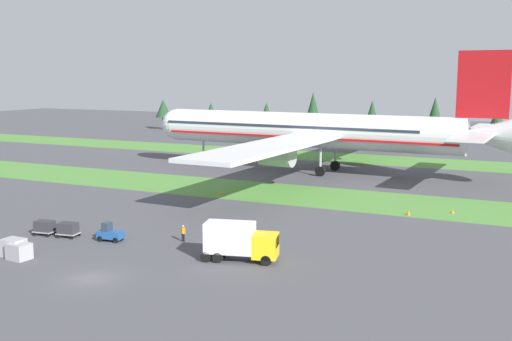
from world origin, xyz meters
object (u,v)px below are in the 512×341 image
object	(u,v)px
taxiway_marker_2	(408,212)
uld_container_0	(19,251)
ground_crew_marshaller	(183,233)
uld_container_1	(14,247)
taxiway_marker_0	(453,211)
baggage_tug	(110,233)
taxiway_marker_1	(221,193)
catering_truck	(239,240)
cargo_dolly_second	(45,227)
airliner	(317,130)
cargo_dolly_lead	(68,229)

from	to	relation	value
taxiway_marker_2	uld_container_0	bearing A→B (deg)	-130.70
ground_crew_marshaller	uld_container_1	size ratio (longest dim) A/B	0.87
ground_crew_marshaller	taxiway_marker_0	size ratio (longest dim) A/B	3.84
baggage_tug	taxiway_marker_1	world-z (taller)	baggage_tug
catering_truck	taxiway_marker_1	distance (m)	31.52
catering_truck	taxiway_marker_2	xyz separation A→B (m)	(10.30, 25.44, -1.61)
cargo_dolly_second	uld_container_0	size ratio (longest dim) A/B	1.19
airliner	baggage_tug	xyz separation A→B (m)	(-4.06, -51.65, -6.58)
airliner	cargo_dolly_second	bearing A→B (deg)	169.55
taxiway_marker_2	taxiway_marker_1	bearing A→B (deg)	177.14
baggage_tug	catering_truck	distance (m)	15.21
cargo_dolly_lead	taxiway_marker_2	world-z (taller)	cargo_dolly_lead
baggage_tug	ground_crew_marshaller	bearing A→B (deg)	105.55
cargo_dolly_second	uld_container_1	world-z (taller)	uld_container_1
airliner	uld_container_1	xyz separation A→B (m)	(-8.84, -59.84, -6.55)
airliner	uld_container_1	size ratio (longest dim) A/B	39.71
baggage_tug	ground_crew_marshaller	distance (m)	7.60
uld_container_1	taxiway_marker_0	xyz separation A→B (m)	(34.99, 36.64, -0.62)
cargo_dolly_lead	uld_container_0	distance (m)	8.13
airliner	taxiway_marker_1	distance (m)	26.77
airliner	taxiway_marker_2	distance (m)	34.84
cargo_dolly_second	taxiway_marker_2	bearing A→B (deg)	120.38
airliner	catering_truck	bearing A→B (deg)	-165.67
cargo_dolly_lead	taxiway_marker_2	distance (m)	39.88
baggage_tug	taxiway_marker_1	xyz separation A→B (m)	(-1.38, 26.42, -0.54)
taxiway_marker_0	airliner	bearing A→B (deg)	138.42
cargo_dolly_lead	taxiway_marker_2	xyz separation A→B (m)	(30.44, 25.76, -0.57)
airliner	baggage_tug	world-z (taller)	airliner
cargo_dolly_second	cargo_dolly_lead	bearing A→B (deg)	90.00
catering_truck	uld_container_1	xyz separation A→B (m)	(-19.95, -7.83, -1.11)
cargo_dolly_lead	taxiway_marker_2	size ratio (longest dim) A/B	3.46
cargo_dolly_lead	baggage_tug	bearing A→B (deg)	90.00
cargo_dolly_second	taxiway_marker_0	size ratio (longest dim) A/B	5.25
airliner	cargo_dolly_second	world-z (taller)	airliner
ground_crew_marshaller	taxiway_marker_1	xyz separation A→B (m)	(-8.36, 23.42, -0.68)
baggage_tug	cargo_dolly_lead	distance (m)	5.03
taxiway_marker_0	taxiway_marker_2	xyz separation A→B (m)	(-4.75, -3.37, 0.12)
airliner	uld_container_0	distance (m)	61.18
ground_crew_marshaller	taxiway_marker_1	distance (m)	24.87
cargo_dolly_lead	ground_crew_marshaller	bearing A→B (deg)	99.37
ground_crew_marshaller	uld_container_0	world-z (taller)	ground_crew_marshaller
catering_truck	cargo_dolly_second	bearing A→B (deg)	-102.30
airliner	uld_container_1	distance (m)	60.85
cargo_dolly_lead	taxiway_marker_1	distance (m)	27.35
ground_crew_marshaller	taxiway_marker_2	xyz separation A→B (m)	(18.48, 22.08, -0.60)
ground_crew_marshaller	airliner	bearing A→B (deg)	-76.57
uld_container_0	taxiway_marker_2	bearing A→B (deg)	49.30
catering_truck	taxiway_marker_1	xyz separation A→B (m)	(-16.54, 26.78, -1.68)
catering_truck	ground_crew_marshaller	xyz separation A→B (m)	(-8.18, 3.37, -1.01)
ground_crew_marshaller	uld_container_1	bearing A→B (deg)	53.59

